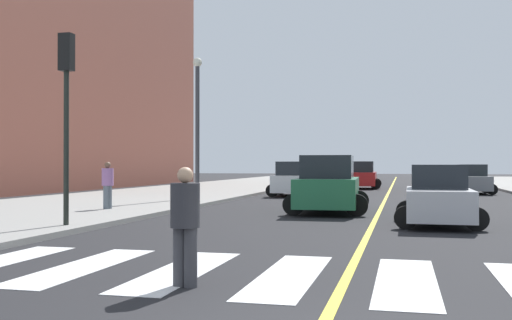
# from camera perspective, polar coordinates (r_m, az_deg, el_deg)

# --- Properties ---
(sidewalk_kerb_west) EXTENTS (10.00, 120.00, 0.15)m
(sidewalk_kerb_west) POSITION_cam_1_polar(r_m,az_deg,el_deg) (28.58, -13.48, -3.80)
(sidewalk_kerb_west) COLOR gray
(sidewalk_kerb_west) RESTS_ON ground
(crosswalk_paint) EXTENTS (13.50, 4.00, 0.01)m
(crosswalk_paint) POSITION_cam_1_polar(r_m,az_deg,el_deg) (9.58, 8.58, -11.01)
(crosswalk_paint) COLOR silver
(crosswalk_paint) RESTS_ON ground
(lane_divider_paint) EXTENTS (0.16, 80.00, 0.01)m
(lane_divider_paint) POSITION_cam_1_polar(r_m,az_deg,el_deg) (45.42, 12.67, -2.64)
(lane_divider_paint) COLOR yellow
(lane_divider_paint) RESTS_ON ground
(low_rise_brick_west) EXTENTS (16.00, 32.00, 24.04)m
(low_rise_brick_west) POSITION_cam_1_polar(r_m,az_deg,el_deg) (52.11, -20.58, 10.95)
(low_rise_brick_west) COLOR brown
(low_rise_brick_west) RESTS_ON ground
(car_gray_nearest) EXTENTS (2.53, 4.00, 1.77)m
(car_gray_nearest) POSITION_cam_1_polar(r_m,az_deg,el_deg) (38.45, 19.85, -1.80)
(car_gray_nearest) COLOR slate
(car_gray_nearest) RESTS_ON ground
(car_red_second) EXTENTS (2.83, 4.48, 1.99)m
(car_red_second) POSITION_cam_1_polar(r_m,az_deg,el_deg) (44.36, 10.02, -1.50)
(car_red_second) COLOR red
(car_red_second) RESTS_ON ground
(car_white_third) EXTENTS (2.76, 4.36, 1.92)m
(car_white_third) POSITION_cam_1_polar(r_m,az_deg,el_deg) (33.64, 3.61, -1.90)
(car_white_third) COLOR silver
(car_white_third) RESTS_ON ground
(car_silver_fourth) EXTENTS (2.49, 3.96, 1.76)m
(car_silver_fourth) POSITION_cam_1_polar(r_m,az_deg,el_deg) (18.16, 16.94, -3.38)
(car_silver_fourth) COLOR #B7B7BC
(car_silver_fourth) RESTS_ON ground
(car_green_fifth) EXTENTS (3.05, 4.76, 2.09)m
(car_green_fifth) POSITION_cam_1_polar(r_m,az_deg,el_deg) (22.06, 6.85, -2.47)
(car_green_fifth) COLOR #236B42
(car_green_fifth) RESTS_ON ground
(traffic_light_far_corner) EXTENTS (0.36, 0.41, 5.12)m
(traffic_light_far_corner) POSITION_cam_1_polar(r_m,az_deg,el_deg) (16.93, -17.54, 6.26)
(traffic_light_far_corner) COLOR black
(traffic_light_far_corner) RESTS_ON sidewalk_kerb_west
(pedestrian_crossing) EXTENTS (0.43, 0.43, 1.73)m
(pedestrian_crossing) POSITION_cam_1_polar(r_m,az_deg,el_deg) (8.76, -6.74, -5.75)
(pedestrian_crossing) COLOR #38383D
(pedestrian_crossing) RESTS_ON ground
(pedestrian_walking_west) EXTENTS (0.42, 0.42, 1.71)m
(pedestrian_walking_west) POSITION_cam_1_polar(r_m,az_deg,el_deg) (22.51, -13.91, -2.13)
(pedestrian_walking_west) COLOR slate
(pedestrian_walking_west) RESTS_ON sidewalk_kerb_west
(street_lamp) EXTENTS (0.44, 0.44, 6.73)m
(street_lamp) POSITION_cam_1_polar(r_m,az_deg,el_deg) (28.90, -5.58, 4.34)
(street_lamp) COLOR #38383D
(street_lamp) RESTS_ON sidewalk_kerb_west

